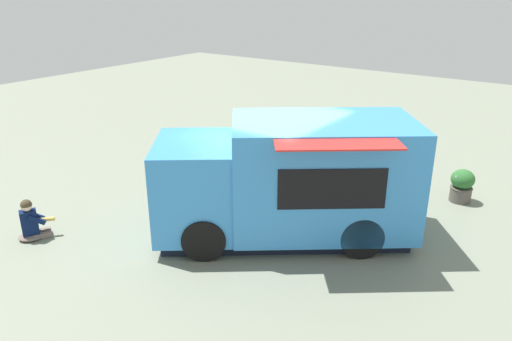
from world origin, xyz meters
name	(u,v)px	position (x,y,z in m)	size (l,w,h in m)	color
ground_plane	(270,222)	(0.00, 0.00, 0.00)	(40.00, 40.00, 0.00)	gray
food_truck	(290,182)	(0.20, 0.61, 1.18)	(4.76, 5.32, 2.45)	#398BDA
person_customer	(31,223)	(3.42, -3.57, 0.35)	(0.77, 0.63, 0.87)	#716059
planter_flowering_near	(462,185)	(-3.61, 3.10, 0.42)	(0.55, 0.55, 0.80)	#554D46
planter_flowering_far	(238,154)	(-2.31, -2.64, 0.41)	(0.62, 0.62, 0.83)	#584947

